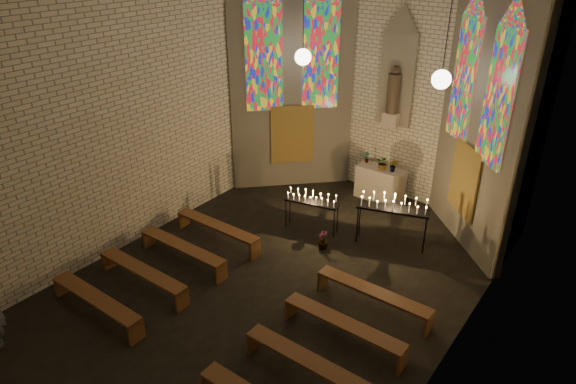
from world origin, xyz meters
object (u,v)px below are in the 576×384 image
object	(u,v)px
aisle_flower_pot	(323,240)
votive_stand_right	(393,206)
altar	(380,184)
votive_stand_left	(312,199)

from	to	relation	value
aisle_flower_pot	votive_stand_right	bearing A→B (deg)	43.03
altar	votive_stand_left	size ratio (longest dim) A/B	0.94
votive_stand_right	altar	bearing A→B (deg)	105.39
aisle_flower_pot	votive_stand_right	world-z (taller)	votive_stand_right
altar	aisle_flower_pot	bearing A→B (deg)	-87.86
votive_stand_left	altar	bearing A→B (deg)	63.62
altar	aisle_flower_pot	distance (m)	3.28
votive_stand_left	votive_stand_right	size ratio (longest dim) A/B	0.82
votive_stand_right	votive_stand_left	bearing A→B (deg)	178.19
aisle_flower_pot	altar	bearing A→B (deg)	92.14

